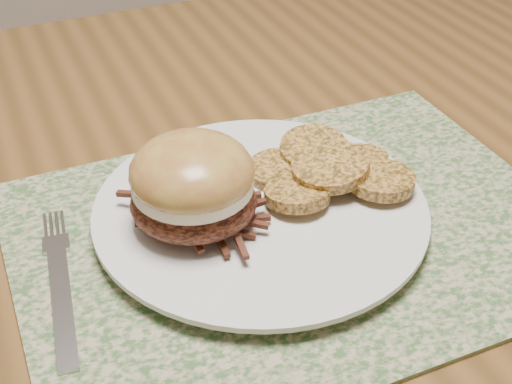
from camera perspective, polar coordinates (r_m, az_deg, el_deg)
dining_table at (r=0.66m, az=-18.42°, el=-9.81°), size 1.50×0.90×0.75m
placemat at (r=0.59m, az=3.17°, el=-3.19°), size 0.45×0.33×0.00m
dinner_plate at (r=0.59m, az=0.36°, el=-1.62°), size 0.26×0.26×0.02m
pork_sandwich at (r=0.55m, az=-5.10°, el=0.57°), size 0.13×0.13×0.08m
roasted_potatoes at (r=0.61m, az=5.68°, el=1.82°), size 0.15×0.14×0.03m
fork at (r=0.56m, az=-15.42°, el=-6.89°), size 0.04×0.18×0.00m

